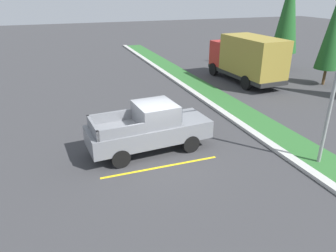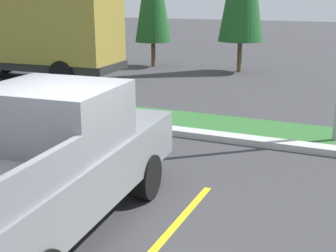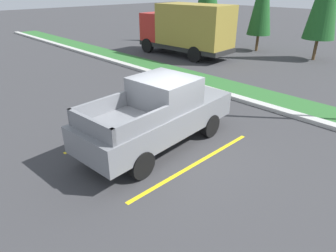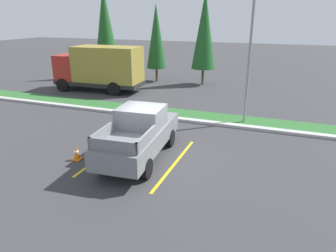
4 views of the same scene
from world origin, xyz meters
The scene contains 8 objects.
ground_plane centered at (0.00, 0.00, 0.00)m, with size 120.00×120.00×0.00m, color #38383A.
parking_line_near centered at (-2.06, -0.18, 0.00)m, with size 0.12×4.80×0.01m, color yellow.
parking_line_far centered at (1.04, -0.18, 0.00)m, with size 0.12×4.80×0.01m, color yellow.
curb_strip centered at (0.00, 5.00, 0.07)m, with size 56.00×0.40×0.15m, color #B2B2AD.
grass_median centered at (0.00, 6.10, 0.03)m, with size 56.00×1.80×0.06m, color #2D662D.
pickup_truck_main centered at (-0.51, -0.13, 1.04)m, with size 2.30×5.36×2.10m.
cargo_truck_distant centered at (-8.62, 9.81, 1.85)m, with size 6.92×2.80×3.40m.
traffic_cone centered at (-2.82, -1.27, 0.29)m, with size 0.36×0.36×0.60m.
Camera 3 is at (5.52, -5.58, 4.55)m, focal length 31.47 mm.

